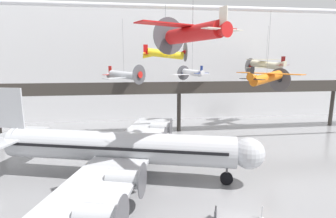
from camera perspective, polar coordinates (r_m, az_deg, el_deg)
The scene contains 12 objects.
hangar_back_wall at distance 57.42m, azimuth 0.43°, elevation 9.31°, with size 140.00×3.00×22.81m.
mezzanine_walkway at distance 45.50m, azimuth 2.63°, elevation 4.05°, with size 110.00×3.20×9.10m.
ceiling_truss_beam at distance 36.50m, azimuth 5.68°, elevation 21.15°, with size 120.00×0.60×0.60m.
airliner_silver_main at distance 28.74m, azimuth -10.99°, elevation -8.22°, with size 30.06×34.88×9.61m.
suspended_plane_red_highwing at distance 22.75m, azimuth 5.40°, elevation 16.18°, with size 9.43×8.27×5.95m.
suspended_plane_orange_highwing at distance 37.85m, azimuth 20.65°, elevation 6.42°, with size 7.91×8.75×10.68m.
suspended_plane_silver_racer at distance 42.54m, azimuth -9.56°, elevation 7.26°, with size 7.15×7.26×9.94m.
suspended_plane_cream_biplane at distance 53.86m, azimuth 20.51°, elevation 9.04°, with size 8.92×7.99×9.20m.
suspended_plane_white_twin at distance 42.63m, azimuth 5.26°, elevation 7.88°, with size 6.75×5.83×9.57m.
suspended_plane_yellow_lowwing at distance 32.14m, azimuth -0.53°, elevation 11.86°, with size 5.39×6.59×6.61m.
stanchion_barrier at distance 23.93m, azimuth 19.74°, elevation -20.80°, with size 0.36×0.36×1.08m.
info_sign_pedestal at distance 22.88m, azimuth 10.33°, elevation -21.50°, with size 0.41×0.70×1.24m.
Camera 1 is at (-8.14, -17.76, 12.48)m, focal length 28.00 mm.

